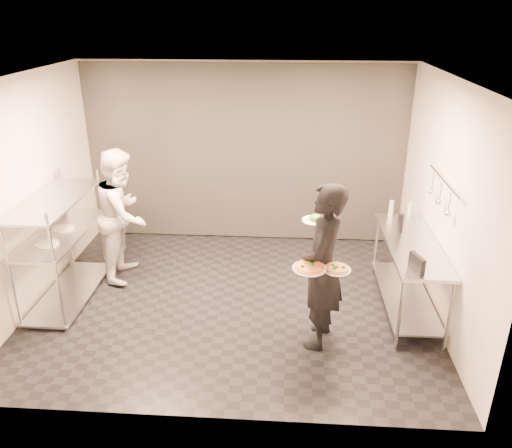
# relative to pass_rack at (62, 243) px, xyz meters

# --- Properties ---
(room_shell) EXTENTS (5.00, 4.00, 2.80)m
(room_shell) POSITION_rel_pass_rack_xyz_m (2.15, 1.18, 0.63)
(room_shell) COLOR black
(room_shell) RESTS_ON ground
(pass_rack) EXTENTS (0.60, 1.60, 1.50)m
(pass_rack) POSITION_rel_pass_rack_xyz_m (0.00, 0.00, 0.00)
(pass_rack) COLOR #B0B2B7
(pass_rack) RESTS_ON ground
(prep_counter) EXTENTS (0.60, 1.80, 0.92)m
(prep_counter) POSITION_rel_pass_rack_xyz_m (4.33, 0.00, -0.14)
(prep_counter) COLOR #B0B2B7
(prep_counter) RESTS_ON ground
(utensil_rail) EXTENTS (0.07, 1.20, 0.31)m
(utensil_rail) POSITION_rel_pass_rack_xyz_m (4.58, 0.00, 0.78)
(utensil_rail) COLOR #B0B2B7
(utensil_rail) RESTS_ON room_shell
(waiter) EXTENTS (0.60, 0.78, 1.89)m
(waiter) POSITION_rel_pass_rack_xyz_m (3.22, -0.75, 0.18)
(waiter) COLOR black
(waiter) RESTS_ON ground
(chef) EXTENTS (0.69, 0.89, 1.82)m
(chef) POSITION_rel_pass_rack_xyz_m (0.60, 0.64, 0.14)
(chef) COLOR silver
(chef) RESTS_ON ground
(pizza_plate_near) EXTENTS (0.35, 0.35, 0.05)m
(pizza_plate_near) POSITION_rel_pass_rack_xyz_m (3.07, -0.98, 0.30)
(pizza_plate_near) COLOR silver
(pizza_plate_near) RESTS_ON waiter
(pizza_plate_far) EXTENTS (0.29, 0.29, 0.05)m
(pizza_plate_far) POSITION_rel_pass_rack_xyz_m (3.35, -0.93, 0.27)
(pizza_plate_far) COLOR silver
(pizza_plate_far) RESTS_ON waiter
(salad_plate) EXTENTS (0.29, 0.29, 0.07)m
(salad_plate) POSITION_rel_pass_rack_xyz_m (3.14, -0.40, 0.59)
(salad_plate) COLOR silver
(salad_plate) RESTS_ON waiter
(pos_monitor) EXTENTS (0.13, 0.26, 0.19)m
(pos_monitor) POSITION_rel_pass_rack_xyz_m (4.21, -0.72, 0.24)
(pos_monitor) COLOR black
(pos_monitor) RESTS_ON prep_counter
(bottle_green) EXTENTS (0.06, 0.06, 0.22)m
(bottle_green) POSITION_rel_pass_rack_xyz_m (4.21, 0.80, 0.26)
(bottle_green) COLOR gray
(bottle_green) RESTS_ON prep_counter
(bottle_clear) EXTENTS (0.06, 0.06, 0.20)m
(bottle_clear) POSITION_rel_pass_rack_xyz_m (4.46, 0.80, 0.25)
(bottle_clear) COLOR gray
(bottle_clear) RESTS_ON prep_counter
(bottle_dark) EXTENTS (0.07, 0.07, 0.24)m
(bottle_dark) POSITION_rel_pass_rack_xyz_m (4.23, 0.29, 0.27)
(bottle_dark) COLOR black
(bottle_dark) RESTS_ON prep_counter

